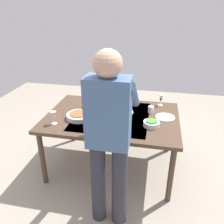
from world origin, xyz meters
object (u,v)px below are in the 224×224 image
(water_cup_near_right, at_px, (118,126))
(dinner_plate_far, at_px, (165,117))
(wine_glass_right, at_px, (161,98))
(person_server, at_px, (109,135))
(dining_table, at_px, (112,120))
(chair_near, at_px, (117,102))
(side_bowl_salad, at_px, (151,123))
(dinner_plate_near, at_px, (124,112))
(wine_bottle, at_px, (85,102))
(wine_glass_left, at_px, (53,115))
(water_cup_far_left, at_px, (151,110))
(serving_bowl_pasta, at_px, (79,116))
(water_cup_near_left, at_px, (102,124))

(water_cup_near_right, distance_m, dinner_plate_far, 0.64)
(wine_glass_right, bearing_deg, person_server, 70.91)
(dining_table, height_order, dinner_plate_far, dinner_plate_far)
(chair_near, xyz_separation_m, side_bowl_salad, (-0.58, 1.09, 0.25))
(dinner_plate_near, height_order, dinner_plate_far, same)
(wine_bottle, bearing_deg, dinner_plate_near, -178.88)
(wine_glass_left, bearing_deg, chair_near, -111.43)
(wine_bottle, relative_size, side_bowl_salad, 1.64)
(dining_table, distance_m, wine_glass_left, 0.70)
(wine_glass_left, height_order, water_cup_far_left, wine_glass_left)
(serving_bowl_pasta, bearing_deg, person_server, 126.95)
(chair_near, bearing_deg, dinner_plate_far, 130.56)
(wine_bottle, relative_size, wine_glass_left, 1.96)
(water_cup_near_left, xyz_separation_m, water_cup_near_right, (-0.18, 0.01, -0.00))
(water_cup_far_left, bearing_deg, wine_bottle, 4.86)
(water_cup_far_left, relative_size, dinner_plate_near, 0.38)
(wine_bottle, distance_m, wine_glass_left, 0.50)
(wine_bottle, distance_m, dinner_plate_far, 1.00)
(water_cup_near_left, distance_m, side_bowl_salad, 0.55)
(water_cup_near_right, bearing_deg, water_cup_far_left, -123.02)
(water_cup_far_left, bearing_deg, water_cup_near_right, 56.98)
(wine_glass_left, bearing_deg, serving_bowl_pasta, -140.65)
(wine_bottle, distance_m, dinner_plate_near, 0.50)
(serving_bowl_pasta, bearing_deg, chair_near, -103.83)
(wine_glass_right, bearing_deg, water_cup_far_left, 66.23)
(wine_bottle, distance_m, water_cup_far_left, 0.83)
(water_cup_near_left, relative_size, side_bowl_salad, 0.57)
(side_bowl_salad, distance_m, dinner_plate_near, 0.45)
(dining_table, xyz_separation_m, dinner_plate_far, (-0.63, -0.07, 0.07))
(chair_near, height_order, person_server, person_server)
(wine_glass_left, height_order, serving_bowl_pasta, wine_glass_left)
(person_server, bearing_deg, side_bowl_salad, -117.85)
(water_cup_near_right, relative_size, dinner_plate_far, 0.41)
(water_cup_near_left, xyz_separation_m, serving_bowl_pasta, (0.32, -0.18, -0.02))
(serving_bowl_pasta, bearing_deg, wine_glass_left, 39.35)
(wine_glass_right, relative_size, water_cup_near_right, 1.61)
(wine_glass_right, distance_m, dinner_plate_near, 0.55)
(chair_near, xyz_separation_m, water_cup_far_left, (-0.56, 0.75, 0.26))
(person_server, xyz_separation_m, side_bowl_salad, (-0.34, -0.65, -0.19))
(wine_bottle, bearing_deg, dining_table, 163.10)
(wine_glass_left, xyz_separation_m, water_cup_far_left, (-1.05, -0.51, -0.06))
(person_server, bearing_deg, wine_bottle, -61.38)
(wine_glass_left, height_order, dinner_plate_far, wine_glass_left)
(water_cup_far_left, relative_size, dinner_plate_far, 0.38)
(chair_near, relative_size, wine_glass_right, 6.03)
(wine_bottle, relative_size, dinner_plate_far, 1.29)
(wine_bottle, relative_size, water_cup_near_left, 2.87)
(person_server, distance_m, dinner_plate_far, 1.03)
(water_cup_near_left, height_order, serving_bowl_pasta, water_cup_near_left)
(wine_glass_left, bearing_deg, water_cup_far_left, -154.12)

